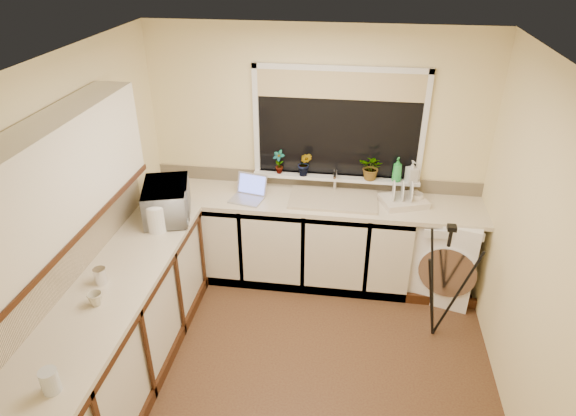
# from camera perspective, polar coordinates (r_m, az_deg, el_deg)

# --- Properties ---
(floor) EXTENTS (3.20, 3.20, 0.00)m
(floor) POSITION_cam_1_polar(r_m,az_deg,el_deg) (4.33, 0.81, -17.19)
(floor) COLOR brown
(floor) RESTS_ON ground
(ceiling) EXTENTS (3.20, 3.20, 0.00)m
(ceiling) POSITION_cam_1_polar(r_m,az_deg,el_deg) (3.07, 1.14, 16.33)
(ceiling) COLOR white
(ceiling) RESTS_ON ground
(wall_back) EXTENTS (3.20, 0.00, 3.20)m
(wall_back) POSITION_cam_1_polar(r_m,az_deg,el_deg) (4.87, 3.22, 6.03)
(wall_back) COLOR beige
(wall_back) RESTS_ON ground
(wall_front) EXTENTS (3.20, 0.00, 3.20)m
(wall_front) POSITION_cam_1_polar(r_m,az_deg,el_deg) (2.43, -3.96, -22.41)
(wall_front) COLOR beige
(wall_front) RESTS_ON ground
(wall_left) EXTENTS (0.00, 3.00, 3.00)m
(wall_left) POSITION_cam_1_polar(r_m,az_deg,el_deg) (4.04, -22.18, -1.38)
(wall_left) COLOR beige
(wall_left) RESTS_ON ground
(wall_right) EXTENTS (0.00, 3.00, 3.00)m
(wall_right) POSITION_cam_1_polar(r_m,az_deg,el_deg) (3.74, 26.17, -4.89)
(wall_right) COLOR beige
(wall_right) RESTS_ON ground
(base_cabinet_back) EXTENTS (2.55, 0.60, 0.86)m
(base_cabinet_back) POSITION_cam_1_polar(r_m,az_deg,el_deg) (5.02, -1.05, -3.49)
(base_cabinet_back) COLOR silver
(base_cabinet_back) RESTS_ON floor
(base_cabinet_left) EXTENTS (0.54, 2.40, 0.86)m
(base_cabinet_left) POSITION_cam_1_polar(r_m,az_deg,el_deg) (4.15, -18.36, -13.35)
(base_cabinet_left) COLOR silver
(base_cabinet_left) RESTS_ON floor
(worktop_back) EXTENTS (3.20, 0.60, 0.04)m
(worktop_back) POSITION_cam_1_polar(r_m,az_deg,el_deg) (4.75, 2.77, 0.80)
(worktop_back) COLOR beige
(worktop_back) RESTS_ON base_cabinet_back
(worktop_left) EXTENTS (0.60, 2.40, 0.04)m
(worktop_left) POSITION_cam_1_polar(r_m,az_deg,el_deg) (3.87, -19.39, -8.38)
(worktop_left) COLOR beige
(worktop_left) RESTS_ON base_cabinet_left
(upper_cabinet) EXTENTS (0.28, 1.90, 0.70)m
(upper_cabinet) POSITION_cam_1_polar(r_m,az_deg,el_deg) (3.38, -25.11, 3.04)
(upper_cabinet) COLOR silver
(upper_cabinet) RESTS_ON wall_left
(splashback_left) EXTENTS (0.02, 2.40, 0.45)m
(splashback_left) POSITION_cam_1_polar(r_m,az_deg,el_deg) (3.87, -23.80, -4.88)
(splashback_left) COLOR beige
(splashback_left) RESTS_ON wall_left
(splashback_back) EXTENTS (3.20, 0.02, 0.14)m
(splashback_back) POSITION_cam_1_polar(r_m,az_deg,el_deg) (4.97, 3.13, 3.26)
(splashback_back) COLOR beige
(splashback_back) RESTS_ON wall_back
(window_glass) EXTENTS (1.50, 0.02, 1.00)m
(window_glass) POSITION_cam_1_polar(r_m,az_deg,el_deg) (4.73, 5.76, 9.43)
(window_glass) COLOR black
(window_glass) RESTS_ON wall_back
(window_blind) EXTENTS (1.50, 0.02, 0.25)m
(window_blind) POSITION_cam_1_polar(r_m,az_deg,el_deg) (4.60, 5.97, 13.73)
(window_blind) COLOR tan
(window_blind) RESTS_ON wall_back
(windowsill) EXTENTS (1.60, 0.14, 0.03)m
(windowsill) POSITION_cam_1_polar(r_m,az_deg,el_deg) (4.88, 5.43, 3.50)
(windowsill) COLOR white
(windowsill) RESTS_ON wall_back
(sink) EXTENTS (0.82, 0.46, 0.03)m
(sink) POSITION_cam_1_polar(r_m,az_deg,el_deg) (4.73, 5.19, 0.98)
(sink) COLOR tan
(sink) RESTS_ON worktop_back
(faucet) EXTENTS (0.03, 0.03, 0.24)m
(faucet) POSITION_cam_1_polar(r_m,az_deg,el_deg) (4.84, 5.38, 3.09)
(faucet) COLOR silver
(faucet) RESTS_ON worktop_back
(washing_machine) EXTENTS (0.75, 0.74, 0.88)m
(washing_machine) POSITION_cam_1_polar(r_m,az_deg,el_deg) (5.03, 17.26, -4.74)
(washing_machine) COLOR white
(washing_machine) RESTS_ON floor
(laptop) EXTENTS (0.35, 0.34, 0.21)m
(laptop) POSITION_cam_1_polar(r_m,az_deg,el_deg) (4.75, -4.48, 1.78)
(laptop) COLOR #A3A2AA
(laptop) RESTS_ON worktop_back
(kettle) EXTENTS (0.17, 0.17, 0.23)m
(kettle) POSITION_cam_1_polar(r_m,az_deg,el_deg) (4.34, -14.76, -1.14)
(kettle) COLOR white
(kettle) RESTS_ON worktop_left
(dish_rack) EXTENTS (0.48, 0.42, 0.06)m
(dish_rack) POSITION_cam_1_polar(r_m,az_deg,el_deg) (4.76, 13.02, 0.75)
(dish_rack) COLOR beige
(dish_rack) RESTS_ON worktop_back
(tripod) EXTENTS (0.62, 0.62, 1.11)m
(tripod) POSITION_cam_1_polar(r_m,az_deg,el_deg) (4.40, 17.11, -8.17)
(tripod) COLOR black
(tripod) RESTS_ON floor
(glass_jug) EXTENTS (0.10, 0.10, 0.15)m
(glass_jug) POSITION_cam_1_polar(r_m,az_deg,el_deg) (3.17, -25.50, -17.38)
(glass_jug) COLOR silver
(glass_jug) RESTS_ON worktop_left
(steel_jar) EXTENTS (0.09, 0.09, 0.12)m
(steel_jar) POSITION_cam_1_polar(r_m,az_deg,el_deg) (3.86, -20.61, -7.26)
(steel_jar) COLOR silver
(steel_jar) RESTS_ON worktop_left
(microwave) EXTENTS (0.52, 0.64, 0.31)m
(microwave) POSITION_cam_1_polar(r_m,az_deg,el_deg) (4.51, -13.63, 0.78)
(microwave) COLOR silver
(microwave) RESTS_ON worktop_left
(plant_a) EXTENTS (0.15, 0.13, 0.23)m
(plant_a) POSITION_cam_1_polar(r_m,az_deg,el_deg) (4.86, -1.05, 5.26)
(plant_a) COLOR #999999
(plant_a) RESTS_ON windowsill
(plant_b) EXTENTS (0.15, 0.13, 0.24)m
(plant_b) POSITION_cam_1_polar(r_m,az_deg,el_deg) (4.81, 1.92, 5.03)
(plant_b) COLOR #999999
(plant_b) RESTS_ON windowsill
(plant_d) EXTENTS (0.28, 0.27, 0.25)m
(plant_d) POSITION_cam_1_polar(r_m,az_deg,el_deg) (4.79, 9.54, 4.60)
(plant_d) COLOR #999999
(plant_d) RESTS_ON windowsill
(soap_bottle_green) EXTENTS (0.12, 0.12, 0.24)m
(soap_bottle_green) POSITION_cam_1_polar(r_m,az_deg,el_deg) (4.81, 12.35, 4.31)
(soap_bottle_green) COLOR green
(soap_bottle_green) RESTS_ON windowsill
(soap_bottle_clear) EXTENTS (0.13, 0.13, 0.21)m
(soap_bottle_clear) POSITION_cam_1_polar(r_m,az_deg,el_deg) (4.84, 13.95, 4.07)
(soap_bottle_clear) COLOR #999999
(soap_bottle_clear) RESTS_ON windowsill
(cup_back) EXTENTS (0.14, 0.14, 0.10)m
(cup_back) POSITION_cam_1_polar(r_m,az_deg,el_deg) (4.80, 14.43, 1.06)
(cup_back) COLOR white
(cup_back) RESTS_ON worktop_back
(cup_left) EXTENTS (0.12, 0.12, 0.09)m
(cup_left) POSITION_cam_1_polar(r_m,az_deg,el_deg) (3.67, -21.10, -9.66)
(cup_left) COLOR #BEB69D
(cup_left) RESTS_ON worktop_left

